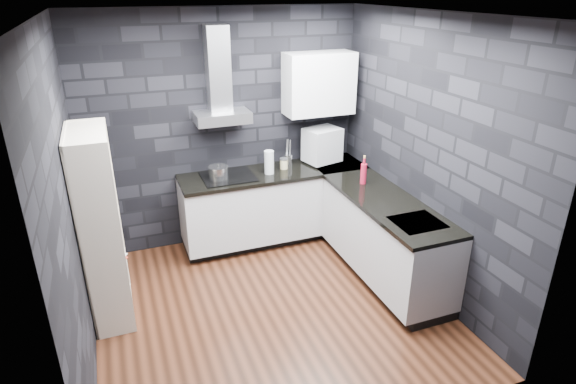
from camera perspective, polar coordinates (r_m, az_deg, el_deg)
ground at (r=4.83m, az=-2.05°, el=-13.59°), size 3.20×3.20×0.00m
ceiling at (r=3.86m, az=-2.66°, el=20.35°), size 3.20×3.20×0.00m
wall_back at (r=5.64m, az=-7.64°, el=7.23°), size 3.20×0.05×2.70m
wall_front at (r=2.83m, az=8.41°, el=-10.21°), size 3.20×0.05×2.70m
wall_left at (r=4.00m, az=-24.97°, el=-1.80°), size 0.05×3.20×2.70m
wall_right at (r=4.88m, az=16.11°, el=3.91°), size 0.05×3.20×2.70m
toekick_back at (r=6.01m, az=-1.68°, el=-4.95°), size 2.18×0.50×0.10m
toekick_right at (r=5.37m, az=11.43°, el=-9.24°), size 0.50×1.78×0.10m
counter_back_cab at (r=5.78m, az=-1.60°, el=-1.38°), size 2.20×0.60×0.76m
counter_right_cab at (r=5.13m, az=11.43°, el=-5.29°), size 0.60×1.80×0.76m
counter_back_top at (r=5.61m, az=-1.61°, el=2.29°), size 2.20×0.62×0.04m
counter_right_top at (r=4.95m, az=11.70°, el=-1.25°), size 0.62×1.80×0.04m
counter_corner_top at (r=5.92m, az=5.71°, el=3.31°), size 0.62×0.62×0.04m
hood_body at (r=5.39m, az=-7.78°, el=8.78°), size 0.60×0.34×0.12m
hood_chimney at (r=5.35m, az=-8.27°, el=14.23°), size 0.24×0.20×0.90m
upper_cabinet at (r=5.68m, az=3.68°, el=12.70°), size 0.80×0.35×0.70m
cooktop at (r=5.47m, az=-7.09°, el=1.82°), size 0.58×0.50×0.01m
sink_rim at (r=4.58m, az=15.09°, el=-3.51°), size 0.44×0.40×0.01m
pot at (r=5.40m, az=-8.24°, el=2.25°), size 0.28×0.28×0.13m
glass_vase at (r=5.50m, az=-2.25°, el=3.54°), size 0.12×0.12×0.27m
storage_jar at (r=5.67m, az=-0.50°, el=3.33°), size 0.10×0.10×0.11m
utensil_crock at (r=5.78m, az=0.01°, el=3.85°), size 0.13×0.13×0.13m
appliance_garage at (r=5.83m, az=4.07°, el=5.60°), size 0.47×0.40×0.40m
red_bottle at (r=5.28m, az=8.93°, el=2.15°), size 0.08×0.08×0.22m
bookshelf at (r=4.63m, az=-21.27°, el=-3.96°), size 0.60×0.87×1.80m
fruit_bowl at (r=4.51m, az=-21.31°, el=-4.20°), size 0.31×0.31×0.06m
book_red at (r=4.89m, az=-20.69°, el=-6.73°), size 0.14×0.10×0.21m
book_second at (r=4.92m, az=-21.04°, el=-6.34°), size 0.16×0.10×0.24m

